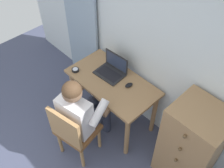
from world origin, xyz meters
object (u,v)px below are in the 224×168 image
at_px(dresser, 190,145).
at_px(computer_mouse, 129,85).
at_px(desk_clock, 75,70).
at_px(chair, 73,131).
at_px(person_seated, 83,110).
at_px(laptop, 112,69).
at_px(desk, 112,88).

distance_m(dresser, computer_mouse, 0.92).
xyz_separation_m(dresser, desk_clock, (-1.52, -0.28, 0.20)).
height_order(chair, person_seated, person_seated).
xyz_separation_m(laptop, desk_clock, (-0.33, -0.30, -0.04)).
relative_size(dresser, desk_clock, 12.08).
distance_m(laptop, computer_mouse, 0.30).
bearing_deg(dresser, laptop, 178.91).
height_order(dresser, laptop, dresser).
distance_m(dresser, person_seated, 1.19).
bearing_deg(laptop, chair, -76.19).
xyz_separation_m(chair, computer_mouse, (0.11, 0.76, 0.26)).
xyz_separation_m(chair, desk_clock, (-0.52, 0.47, 0.26)).
xyz_separation_m(laptop, computer_mouse, (0.30, -0.01, -0.04)).
bearing_deg(person_seated, dresser, 28.66).
bearing_deg(desk_clock, chair, -42.18).
distance_m(chair, computer_mouse, 0.81).
bearing_deg(desk_clock, dresser, 10.25).
bearing_deg(laptop, computer_mouse, -2.46).
bearing_deg(desk_clock, desk, 24.87).
relative_size(desk, chair, 1.27).
distance_m(desk, desk_clock, 0.50).
relative_size(desk, dresser, 1.01).
distance_m(dresser, laptop, 1.22).
bearing_deg(desk, chair, -83.11).
bearing_deg(computer_mouse, person_seated, -97.34).
bearing_deg(person_seated, computer_mouse, 76.42).
bearing_deg(computer_mouse, dresser, 5.61).
distance_m(desk, person_seated, 0.50).
bearing_deg(dresser, chair, -143.45).
height_order(desk, chair, chair).
bearing_deg(person_seated, laptop, 105.01).
xyz_separation_m(chair, laptop, (-0.19, 0.77, 0.30)).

